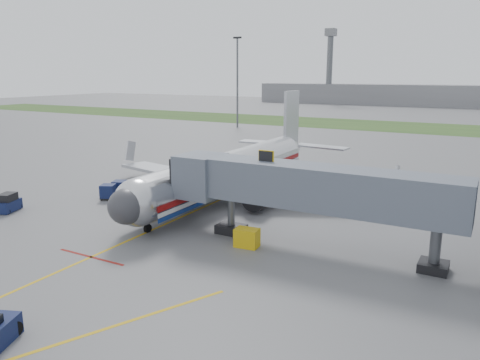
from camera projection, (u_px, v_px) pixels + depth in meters
The scene contains 15 objects.
ground at pixel (131, 239), 35.73m from camera, with size 400.00×400.00×0.00m, color #565659.
grass_strip at pixel (387, 126), 112.42m from camera, with size 300.00×25.00×0.01m, color #2D4C1E.
apron_markings at pixel (50, 275), 29.42m from camera, with size 21.52×50.00×0.01m.
airliner at pixel (231, 170), 48.13m from camera, with size 32.10×35.67×10.25m.
jet_bridge at pixel (315, 189), 32.90m from camera, with size 25.30×4.00×6.90m.
light_mast_left at pixel (237, 80), 107.17m from camera, with size 2.00×0.44×20.40m.
distant_terminal at pixel (406, 95), 184.42m from camera, with size 120.00×14.00×8.00m, color slate.
control_tower at pixel (330, 61), 191.38m from camera, with size 4.00×4.00×30.00m.
baggage_tug at pixel (8, 203), 42.82m from camera, with size 2.02×2.72×1.70m.
baggage_cart_a at pixel (144, 197), 44.54m from camera, with size 1.62×1.62×1.70m.
baggage_cart_b at pixel (120, 188), 48.65m from camera, with size 1.79×1.79×1.49m.
baggage_cart_c at pixel (108, 192), 47.01m from camera, with size 1.84×1.84×1.50m.
belt_loader at pixel (180, 200), 45.10m from camera, with size 1.22×3.70×1.80m.
ground_power_cart at pixel (247, 238), 34.12m from camera, with size 1.81×1.29×1.37m.
ramp_worker at pixel (116, 202), 43.08m from camera, with size 0.62×0.41×1.70m, color #A3DD1A.
Camera 1 is at (23.74, -25.49, 12.42)m, focal length 35.00 mm.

